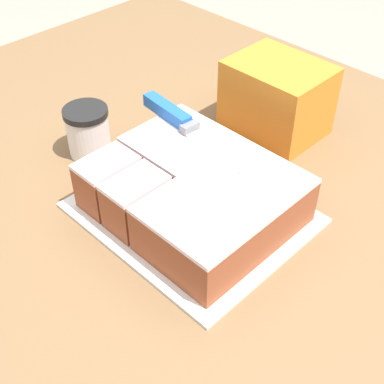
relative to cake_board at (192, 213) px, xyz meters
The scene contains 6 objects.
countertop 0.48m from the cake_board, 133.05° to the left, with size 1.40×1.10×0.93m.
cake_board is the anchor object (origin of this frame).
cake 0.04m from the cake_board, 37.28° to the left, with size 0.30×0.24×0.08m.
knife 0.16m from the cake_board, 144.27° to the left, with size 0.28×0.05×0.02m.
coffee_cup 0.25m from the cake_board, behind, with size 0.08×0.08×0.09m.
storage_box 0.30m from the cake_board, 101.74° to the left, with size 0.18×0.14×0.14m.
Camera 1 is at (0.49, -0.50, 1.52)m, focal length 50.00 mm.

